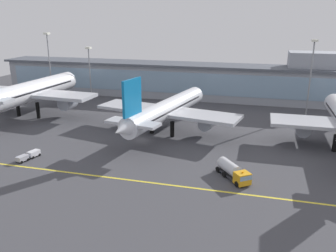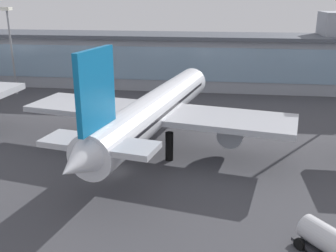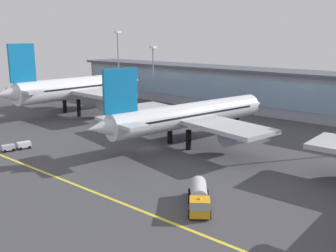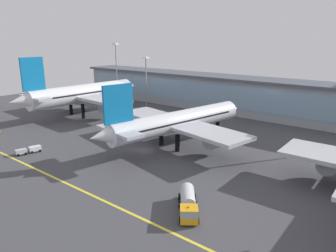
% 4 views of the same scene
% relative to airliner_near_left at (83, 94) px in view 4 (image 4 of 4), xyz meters
% --- Properties ---
extents(ground_plane, '(204.61, 204.61, 0.00)m').
position_rel_airliner_near_left_xyz_m(ground_plane, '(40.75, -13.57, -7.55)').
color(ground_plane, '#424247').
extents(taxiway_centreline_stripe, '(163.69, 0.50, 0.01)m').
position_rel_airliner_near_left_xyz_m(taxiway_centreline_stripe, '(40.75, -35.57, -7.54)').
color(taxiway_centreline_stripe, yellow).
rests_on(taxiway_centreline_stripe, ground).
extents(terminal_building, '(149.15, 14.00, 18.02)m').
position_rel_airliner_near_left_xyz_m(terminal_building, '(42.51, 36.86, -0.73)').
color(terminal_building, '#9399A3').
rests_on(terminal_building, ground).
extents(airliner_near_left, '(40.95, 48.98, 20.60)m').
position_rel_airliner_near_left_xyz_m(airliner_near_left, '(0.00, 0.00, 0.00)').
color(airliner_near_left, black).
rests_on(airliner_near_left, ground).
extents(airliner_near_right, '(40.01, 46.87, 16.94)m').
position_rel_airliner_near_left_xyz_m(airliner_near_right, '(44.73, -5.68, -1.36)').
color(airliner_near_right, black).
rests_on(airliner_near_right, ground).
extents(fuel_tanker_truck, '(7.41, 8.66, 2.90)m').
position_rel_airliner_near_left_xyz_m(fuel_tanker_truck, '(64.69, -29.75, -6.04)').
color(fuel_tanker_truck, black).
rests_on(fuel_tanker_truck, ground).
extents(baggage_tug_near, '(2.91, 5.80, 1.40)m').
position_rel_airliner_near_left_xyz_m(baggage_tug_near, '(20.67, -31.63, -6.76)').
color(baggage_tug_near, black).
rests_on(baggage_tug_near, ground).
extents(apron_light_mast_west, '(1.80, 1.80, 19.24)m').
position_rel_airliner_near_left_xyz_m(apron_light_mast_west, '(7.41, 24.19, 5.45)').
color(apron_light_mast_west, gray).
rests_on(apron_light_mast_west, ground).
extents(apron_light_mast_east, '(1.80, 1.80, 24.03)m').
position_rel_airliner_near_left_xyz_m(apron_light_mast_east, '(-8.92, 24.07, 8.13)').
color(apron_light_mast_east, gray).
rests_on(apron_light_mast_east, ground).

